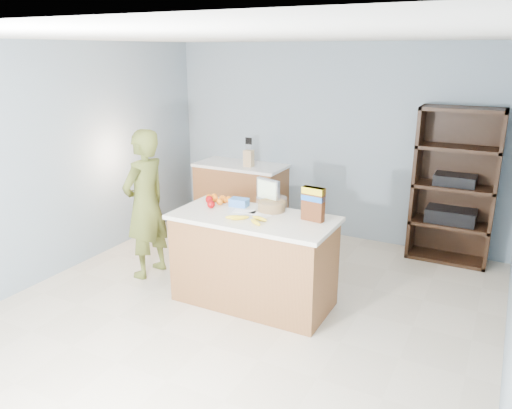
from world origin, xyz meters
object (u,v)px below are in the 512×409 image
at_px(counter_peninsula, 254,263).
at_px(person, 145,204).
at_px(shelving_unit, 454,189).
at_px(tv, 268,191).
at_px(cereal_box, 313,201).

height_order(counter_peninsula, person, person).
height_order(shelving_unit, tv, shelving_unit).
relative_size(shelving_unit, tv, 6.38).
xyz_separation_m(person, tv, (1.32, 0.29, 0.25)).
distance_m(counter_peninsula, shelving_unit, 2.61).
xyz_separation_m(counter_peninsula, person, (-1.34, 0.04, 0.40)).
bearing_deg(tv, cereal_box, -19.64).
bearing_deg(cereal_box, person, -177.14).
xyz_separation_m(person, cereal_box, (1.88, 0.09, 0.27)).
distance_m(shelving_unit, person, 3.52).
bearing_deg(person, counter_peninsula, 91.51).
relative_size(counter_peninsula, person, 0.96).
bearing_deg(shelving_unit, tv, -132.39).
bearing_deg(shelving_unit, counter_peninsula, -127.11).
height_order(shelving_unit, cereal_box, shelving_unit).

